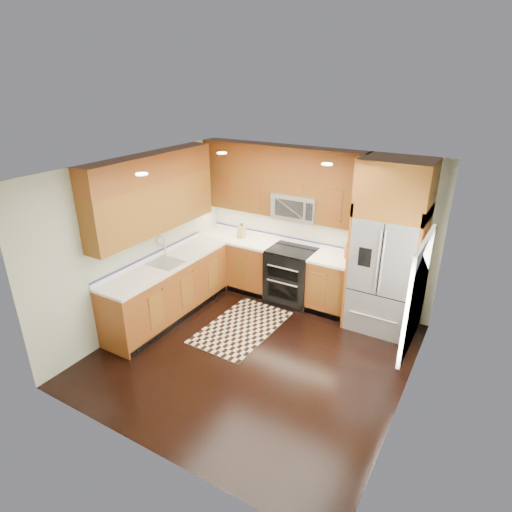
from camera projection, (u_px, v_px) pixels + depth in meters
The scene contains 16 objects.
ground at pixel (254, 354), 6.03m from camera, with size 4.00×4.00×0.00m, color black.
wall_back at pixel (315, 226), 7.10m from camera, with size 4.00×0.02×2.60m, color #B7BEAB.
wall_left at pixel (140, 242), 6.44m from camera, with size 0.02×4.00×2.60m, color #B7BEAB.
wall_right at pixel (414, 310), 4.59m from camera, with size 0.02×4.00×2.60m, color #B7BEAB.
window at pixel (417, 294), 4.72m from camera, with size 0.04×1.10×1.30m.
base_cabinets at pixel (218, 281), 7.13m from camera, with size 2.85×3.00×0.90m.
countertop at pixel (228, 254), 6.98m from camera, with size 2.86×3.01×0.04m.
upper_cabinets at pixel (226, 186), 6.63m from camera, with size 2.85×3.00×1.15m.
range at pixel (291, 275), 7.28m from camera, with size 0.76×0.67×0.95m.
microwave at pixel (297, 206), 6.92m from camera, with size 0.76×0.40×0.42m.
refrigerator at pixel (388, 248), 6.20m from camera, with size 0.98×0.75×2.60m.
sink_faucet at pixel (165, 259), 6.62m from camera, with size 0.54×0.44×0.37m.
rug at pixel (242, 327), 6.65m from camera, with size 0.96×1.60×0.01m, color black.
knife_block at pixel (242, 232), 7.58m from camera, with size 0.10×0.14×0.27m.
utensil_crock at pixel (348, 251), 6.74m from camera, with size 0.15×0.15×0.33m.
cutting_board at pixel (354, 255), 6.86m from camera, with size 0.32×0.32×0.02m, color brown.
Camera 1 is at (2.55, -4.30, 3.64)m, focal length 30.00 mm.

